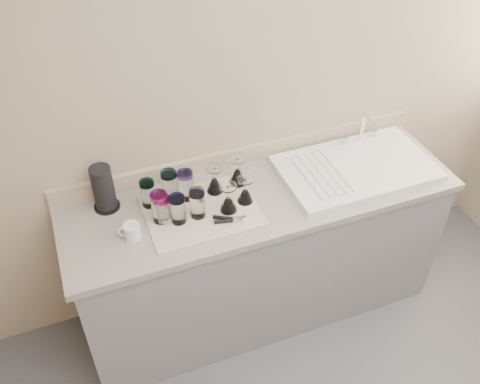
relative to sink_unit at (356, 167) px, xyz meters
name	(u,v)px	position (x,y,z in m)	size (l,w,h in m)	color
room_envelope	(437,282)	(-0.55, -1.20, 0.64)	(3.54, 3.50, 2.52)	#4E4D52
counter_unit	(260,254)	(-0.55, 0.00, -0.47)	(2.06, 0.62, 0.90)	slate
sink_unit	(356,167)	(0.00, 0.00, 0.00)	(0.82, 0.50, 0.22)	white
dish_towel	(201,211)	(-0.88, -0.01, -0.02)	(0.55, 0.42, 0.01)	silver
tumbler_teal	(148,193)	(-1.11, 0.12, 0.06)	(0.07, 0.07, 0.15)	white
tumbler_cyan	(170,185)	(-1.00, 0.13, 0.07)	(0.08, 0.08, 0.16)	white
tumbler_purple	(186,185)	(-0.92, 0.10, 0.07)	(0.08, 0.08, 0.16)	white
tumbler_magenta	(160,207)	(-1.08, -0.01, 0.07)	(0.08, 0.08, 0.16)	white
tumbler_blue	(178,209)	(-1.01, -0.05, 0.07)	(0.08, 0.08, 0.15)	white
tumbler_lavender	(197,203)	(-0.91, -0.04, 0.07)	(0.08, 0.08, 0.15)	white
tumbler_extra	(165,209)	(-1.06, -0.01, 0.06)	(0.07, 0.07, 0.14)	white
goblet_back_left	(215,183)	(-0.77, 0.10, 0.04)	(0.08, 0.08, 0.15)	white
goblet_back_right	(238,175)	(-0.64, 0.12, 0.04)	(0.09, 0.09, 0.16)	white
goblet_front_left	(228,202)	(-0.76, -0.06, 0.04)	(0.09, 0.09, 0.15)	white
goblet_front_right	(245,194)	(-0.65, -0.03, 0.04)	(0.08, 0.08, 0.14)	white
can_opener	(230,219)	(-0.78, -0.14, 0.00)	(0.15, 0.10, 0.02)	silver
white_mug	(132,231)	(-1.24, -0.07, 0.02)	(0.12, 0.10, 0.08)	silver
paper_towel_roll	(103,189)	(-1.31, 0.19, 0.10)	(0.13, 0.13, 0.24)	black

